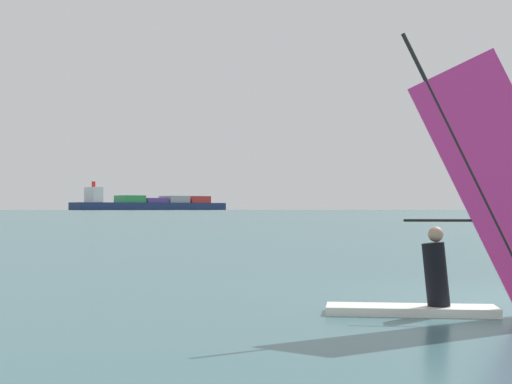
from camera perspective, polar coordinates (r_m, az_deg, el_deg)
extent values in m
plane|color=#386066|center=(13.95, 17.16, -7.35)|extent=(4000.00, 4000.00, 0.00)
cube|color=white|center=(11.58, 11.13, -8.36)|extent=(2.41, 0.73, 0.12)
cylinder|color=black|center=(11.59, 15.15, 1.63)|extent=(1.90, 0.08, 3.93)
cube|color=#D8338C|center=(11.67, 17.78, 0.34)|extent=(2.79, 0.08, 3.94)
cylinder|color=black|center=(11.54, 13.89, -2.01)|extent=(1.32, 0.05, 0.04)
cylinder|color=black|center=(11.55, 12.86, -5.82)|extent=(0.41, 0.32, 0.93)
sphere|color=tan|center=(11.52, 12.85, -3.00)|extent=(0.22, 0.22, 0.22)
cube|color=navy|center=(886.65, -7.60, -1.03)|extent=(154.07, 145.30, 8.15)
cube|color=silver|center=(855.89, -11.65, -0.20)|extent=(24.83, 25.66, 16.24)
cylinder|color=red|center=(856.15, -11.64, 0.55)|extent=(4.00, 4.00, 6.00)
cube|color=#2D8C47|center=(874.56, -9.09, -0.51)|extent=(37.26, 37.39, 7.80)
cube|color=#59388C|center=(887.72, -7.48, -0.60)|extent=(37.26, 37.39, 5.20)
cube|color=#99999E|center=(901.59, -5.91, -0.54)|extent=(37.26, 37.39, 7.80)
cube|color=red|center=(916.10, -4.40, -0.55)|extent=(37.26, 37.39, 7.80)
cube|color=#756B56|center=(1585.18, 6.10, -0.76)|extent=(829.61, 363.08, 27.75)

